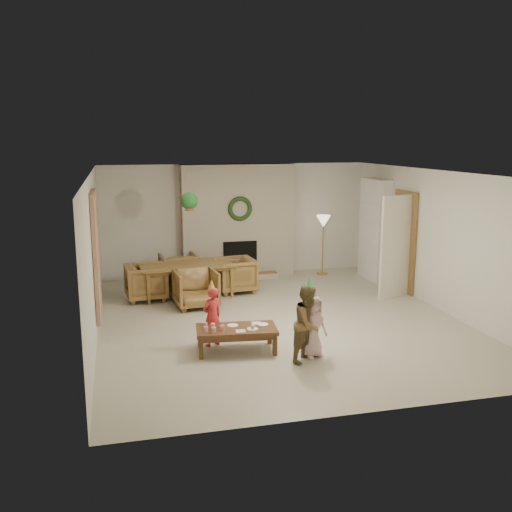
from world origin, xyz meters
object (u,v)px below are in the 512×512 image
object	(u,v)px
coffee_table_top	(236,329)
child_plaid	(309,323)
dining_table	(187,280)
dining_chair_left	(146,282)
dining_chair_far	(179,270)
child_red	(212,317)
child_pink	(313,326)
dining_chair_right	(235,275)
dining_chair_near	(196,289)

from	to	relation	value
coffee_table_top	child_plaid	world-z (taller)	child_plaid
dining_table	dining_chair_left	distance (m)	0.79
dining_chair_far	coffee_table_top	bearing A→B (deg)	90.64
child_red	child_pink	bearing A→B (deg)	122.84
dining_table	child_pink	distance (m)	3.84
dining_table	child_pink	size ratio (longest dim) A/B	2.01
coffee_table_top	dining_chair_right	bearing A→B (deg)	84.78
coffee_table_top	child_pink	bearing A→B (deg)	-17.95
dining_chair_left	child_plaid	size ratio (longest dim) A/B	0.70
dining_chair_near	child_pink	xyz separation A→B (m)	(1.27, -2.81, 0.10)
dining_table	child_pink	bearing A→B (deg)	-74.77
child_plaid	child_pink	size ratio (longest dim) A/B	1.22
dining_chair_right	child_plaid	world-z (taller)	child_plaid
dining_chair_left	dining_chair_right	bearing A→B (deg)	-90.00
child_red	child_plaid	bearing A→B (deg)	116.16
dining_chair_near	dining_chair_right	world-z (taller)	same
dining_chair_far	child_plaid	distance (m)	4.71
coffee_table_top	child_red	size ratio (longest dim) A/B	1.29
dining_chair_left	coffee_table_top	xyz separation A→B (m)	(1.12, -3.07, -0.02)
dining_chair_far	dining_chair_left	size ratio (longest dim) A/B	1.00
dining_chair_near	dining_chair_left	distance (m)	1.12
dining_chair_right	child_pink	world-z (taller)	child_pink
dining_chair_far	dining_chair_left	xyz separation A→B (m)	(-0.71, -0.86, 0.00)
child_plaid	dining_table	bearing A→B (deg)	68.75
child_red	dining_table	bearing A→B (deg)	-116.52
child_pink	coffee_table_top	bearing A→B (deg)	136.38
child_plaid	dining_chair_right	bearing A→B (deg)	54.20
dining_chair_near	child_pink	world-z (taller)	child_pink
dining_chair_near	child_pink	size ratio (longest dim) A/B	0.86
coffee_table_top	child_plaid	xyz separation A→B (m)	(0.90, -0.59, 0.22)
dining_chair_near	dining_chair_far	distance (m)	1.58
dining_chair_near	coffee_table_top	bearing A→B (deg)	-88.93
dining_chair_far	child_pink	distance (m)	4.60
child_plaid	child_pink	distance (m)	0.20
dining_table	dining_chair_near	size ratio (longest dim) A/B	2.34
dining_chair_left	child_plaid	bearing A→B (deg)	-156.38
child_pink	dining_chair_near	bearing A→B (deg)	94.80
dining_chair_far	child_red	world-z (taller)	child_red
child_red	child_plaid	distance (m)	1.50
dining_table	dining_chair_far	world-z (taller)	dining_chair_far
coffee_table_top	dining_table	bearing A→B (deg)	102.19
child_red	child_pink	world-z (taller)	child_red
dining_chair_far	child_plaid	bearing A→B (deg)	100.84
dining_table	dining_chair_near	distance (m)	0.79
dining_table	dining_chair_left	world-z (taller)	dining_chair_left
dining_table	coffee_table_top	distance (m)	3.16
dining_table	dining_chair_left	size ratio (longest dim) A/B	2.34
coffee_table_top	child_red	bearing A→B (deg)	140.70
dining_chair_near	child_pink	distance (m)	3.08
dining_chair_near	child_pink	bearing A→B (deg)	-70.92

